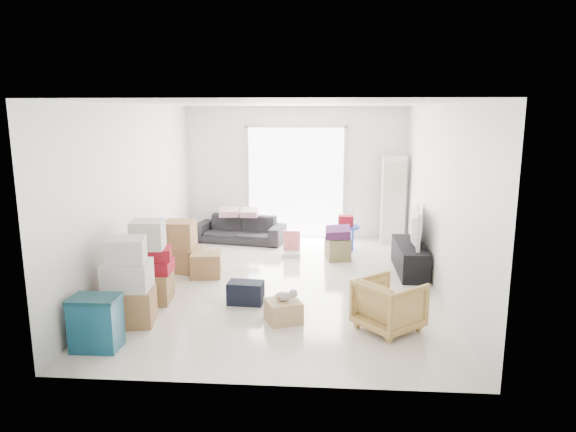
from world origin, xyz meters
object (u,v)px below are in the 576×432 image
(television, at_px, (410,240))
(armchair, at_px, (389,302))
(storage_bins, at_px, (96,323))
(ottoman, at_px, (338,249))
(tv_console, at_px, (410,258))
(wood_crate, at_px, (283,311))
(sofa, at_px, (240,225))
(ac_tower, at_px, (393,200))
(kids_table, at_px, (346,225))

(television, relative_size, armchair, 1.48)
(storage_bins, distance_m, ottoman, 4.61)
(tv_console, xyz_separation_m, wood_crate, (-1.90, -2.18, -0.10))
(sofa, xyz_separation_m, armchair, (2.48, -4.10, -0.00))
(sofa, bearing_deg, wood_crate, -63.15)
(armchair, bearing_deg, tv_console, -55.14)
(armchair, height_order, wood_crate, armchair)
(ottoman, bearing_deg, tv_console, -28.17)
(armchair, relative_size, ottoman, 1.74)
(ac_tower, relative_size, armchair, 2.55)
(ac_tower, height_order, sofa, ac_tower)
(storage_bins, relative_size, ottoman, 1.53)
(ottoman, relative_size, wood_crate, 0.98)
(ac_tower, bearing_deg, kids_table, -148.78)
(ac_tower, relative_size, sofa, 0.98)
(ac_tower, height_order, ottoman, ac_tower)
(sofa, relative_size, storage_bins, 2.94)
(tv_console, distance_m, television, 0.30)
(wood_crate, bearing_deg, ac_tower, 65.64)
(tv_console, xyz_separation_m, armchair, (-0.62, -2.33, 0.11))
(storage_bins, relative_size, kids_table, 0.92)
(television, xyz_separation_m, storage_bins, (-3.90, -3.09, -0.23))
(tv_console, height_order, storage_bins, storage_bins)
(wood_crate, bearing_deg, sofa, 106.82)
(television, distance_m, sofa, 3.57)
(tv_console, height_order, wood_crate, tv_console)
(ac_tower, height_order, storage_bins, ac_tower)
(tv_console, relative_size, armchair, 2.05)
(sofa, height_order, wood_crate, sofa)
(tv_console, relative_size, storage_bins, 2.32)
(wood_crate, bearing_deg, ottoman, 75.13)
(ottoman, bearing_deg, wood_crate, -104.87)
(ac_tower, height_order, television, ac_tower)
(storage_bins, bearing_deg, tv_console, 38.37)
(ottoman, bearing_deg, ac_tower, 49.36)
(ac_tower, xyz_separation_m, sofa, (-3.05, -0.15, -0.53))
(armchair, relative_size, wood_crate, 1.70)
(tv_console, height_order, sofa, sofa)
(ottoman, bearing_deg, sofa, 149.42)
(kids_table, bearing_deg, ottoman, -102.57)
(ac_tower, xyz_separation_m, tv_console, (0.05, -1.91, -0.64))
(armchair, bearing_deg, wood_crate, 42.69)
(tv_console, height_order, kids_table, kids_table)
(television, height_order, storage_bins, storage_bins)
(tv_console, xyz_separation_m, kids_table, (-1.00, 1.34, 0.24))
(television, xyz_separation_m, armchair, (-0.62, -2.33, -0.19))
(ac_tower, xyz_separation_m, television, (0.05, -1.91, -0.34))
(storage_bins, xyz_separation_m, wood_crate, (2.00, 0.91, -0.17))
(ac_tower, distance_m, storage_bins, 6.34)
(storage_bins, bearing_deg, sofa, 80.58)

